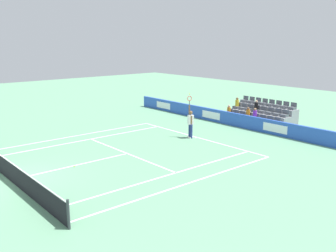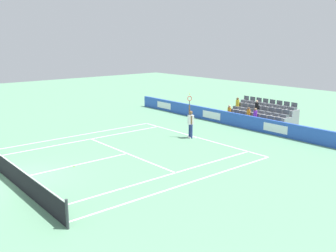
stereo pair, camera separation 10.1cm
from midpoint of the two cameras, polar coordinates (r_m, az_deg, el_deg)
ground_plane at (r=18.86m, az=-22.70°, el=-7.51°), size 80.00×80.00×0.00m
line_baseline at (r=24.82m, az=4.30°, el=-1.71°), size 10.97×0.10×0.01m
line_service at (r=21.46m, az=-6.25°, el=-4.10°), size 8.23×0.10×0.01m
line_centre_service at (r=19.94m, az=-13.92°, el=-5.75°), size 0.10×6.40×0.01m
line_singles_sideline_left at (r=24.65m, az=-12.51°, el=-2.09°), size 0.10×11.89×0.01m
line_singles_sideline_right at (r=18.08m, az=-0.06°, el=-7.32°), size 0.10×11.89×0.01m
line_doubles_sideline_left at (r=25.84m, az=-13.94°, el=-1.47°), size 0.10×11.89×0.01m
line_doubles_sideline_right at (r=17.12m, az=2.93°, el=-8.52°), size 0.10×11.89×0.01m
line_centre_mark at (r=24.75m, az=4.13°, el=-1.75°), size 0.10×0.20×0.01m
sponsor_barrier at (r=27.92m, az=10.82°, el=0.75°), size 23.20×0.22×0.96m
tennis_net at (r=18.70m, az=-22.83°, el=-6.09°), size 11.97×0.10×1.07m
tennis_player at (r=24.48m, az=3.27°, el=0.48°), size 0.51×0.43×2.85m
stadium_stand at (r=29.71m, az=13.61°, el=1.47°), size 4.96×2.85×1.76m
loose_tennis_ball at (r=19.74m, az=-13.98°, el=-5.86°), size 0.07×0.07×0.07m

